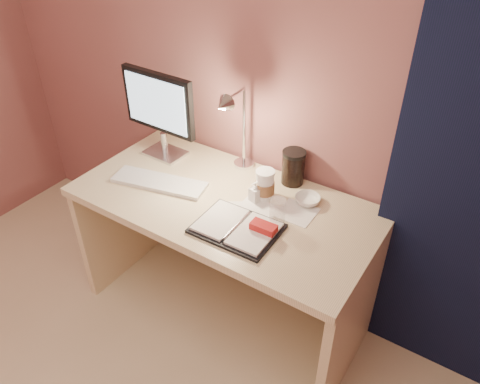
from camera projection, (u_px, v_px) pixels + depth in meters
The scene contains 13 objects.
desk at pixel (234, 229), 2.31m from camera, with size 1.40×0.70×0.73m.
monitor at pixel (160, 107), 2.30m from camera, with size 0.42×0.16×0.45m.
keyboard at pixel (159, 182), 2.23m from camera, with size 0.46×0.13×0.02m, color white.
planner at pixel (239, 228), 1.94m from camera, with size 0.35×0.27×0.05m.
paper_a at pixel (255, 211), 2.05m from camera, with size 0.17×0.17×0.00m, color white.
paper_b at pixel (297, 213), 2.05m from camera, with size 0.16×0.16×0.00m, color white.
paper_c at pixel (238, 212), 2.05m from camera, with size 0.15×0.15×0.00m, color white.
coffee_cup at pixel (265, 185), 2.10m from camera, with size 0.09×0.09×0.14m.
clear_cup at pixel (277, 212), 1.96m from camera, with size 0.07×0.07×0.12m, color white.
bowl at pixel (307, 200), 2.10m from camera, with size 0.12×0.12×0.04m, color silver.
lotion_bottle at pixel (255, 192), 2.09m from camera, with size 0.05×0.05×0.10m, color white.
dark_jar at pixel (293, 169), 2.20m from camera, with size 0.11×0.11×0.15m, color black.
desk_lamp at pixel (230, 125), 2.13m from camera, with size 0.10×0.27×0.44m.
Camera 1 is at (1.00, -0.01, 1.99)m, focal length 35.00 mm.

